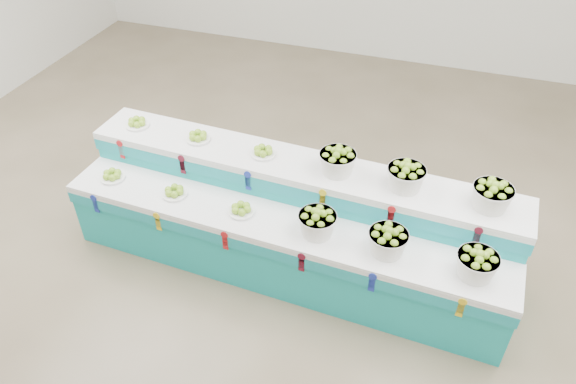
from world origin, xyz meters
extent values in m
plane|color=brown|center=(0.00, 0.00, 0.00)|extent=(10.00, 10.00, 0.00)
cylinder|color=white|center=(-1.68, -0.10, 0.77)|extent=(0.26, 0.26, 0.09)
cylinder|color=white|center=(-0.98, -0.13, 0.77)|extent=(0.26, 0.26, 0.09)
cylinder|color=white|center=(-0.29, -0.16, 0.77)|extent=(0.26, 0.26, 0.09)
cylinder|color=white|center=(-1.66, 0.43, 1.07)|extent=(0.26, 0.26, 0.09)
cylinder|color=white|center=(-0.96, 0.39, 1.07)|extent=(0.26, 0.26, 0.09)
cylinder|color=white|center=(-0.26, 0.36, 1.07)|extent=(0.26, 0.26, 0.09)
camera|label=1|loc=(1.31, -3.58, 4.00)|focal=34.07mm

